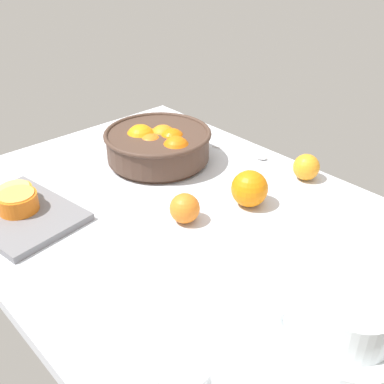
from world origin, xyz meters
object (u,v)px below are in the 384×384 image
orange_half_2 (16,194)px  cutting_board (20,214)px  juice_pitcher (342,369)px  fruit_bowl (158,145)px  loose_orange_0 (250,189)px  orange_half_1 (14,199)px  loose_orange_1 (184,208)px  spoon (248,154)px  orange_half_0 (18,202)px  loose_orange_2 (306,167)px

orange_half_2 → cutting_board: bearing=-20.8°
juice_pitcher → fruit_bowl: bearing=159.3°
loose_orange_0 → orange_half_1: bearing=-128.4°
loose_orange_1 → spoon: (-12.05, 34.07, -2.87)cm
fruit_bowl → orange_half_1: fruit_bowl is taller
orange_half_0 → loose_orange_0: size_ratio=1.03×
spoon → cutting_board: bearing=-102.5°
juice_pitcher → cutting_board: (-72.26, -12.07, -6.04)cm
spoon → orange_half_2: bearing=-106.6°
cutting_board → loose_orange_2: (31.73, 61.03, 2.51)cm
loose_orange_1 → orange_half_0: bearing=-135.3°
spoon → loose_orange_1: bearing=-70.5°
cutting_board → loose_orange_0: (30.27, 41.42, 3.42)cm
cutting_board → orange_half_1: bearing=169.1°
orange_half_1 → loose_orange_0: bearing=51.6°
orange_half_0 → loose_orange_1: size_ratio=1.31×
orange_half_0 → loose_orange_0: (30.78, 41.00, 0.53)cm
orange_half_2 → loose_orange_2: (35.90, 59.45, -0.22)cm
juice_pitcher → cutting_board: 73.51cm
juice_pitcher → orange_half_2: juice_pitcher is taller
loose_orange_0 → spoon: (-16.97, 18.70, -3.79)cm
juice_pitcher → orange_half_2: (-76.43, -10.48, -3.32)cm
orange_half_2 → loose_orange_2: size_ratio=1.13×
fruit_bowl → spoon: (13.82, 20.53, -4.58)cm
juice_pitcher → orange_half_1: 75.49cm
juice_pitcher → cutting_board: bearing=-170.5°
loose_orange_1 → spoon: bearing=109.5°
loose_orange_2 → spoon: 18.67cm
orange_half_1 → loose_orange_0: size_ratio=1.02×
cutting_board → orange_half_0: size_ratio=3.10×
juice_pitcher → orange_half_1: juice_pitcher is taller
orange_half_2 → fruit_bowl: bearing=84.5°
fruit_bowl → orange_half_1: size_ratio=3.29×
orange_half_1 → loose_orange_2: (33.99, 60.60, -0.32)cm
orange_half_0 → orange_half_2: (-3.66, 1.16, -0.16)cm
loose_orange_0 → cutting_board: bearing=-126.2°
fruit_bowl → juice_pitcher: bearing=-20.7°
orange_half_1 → orange_half_2: (-1.92, 1.15, -0.11)cm
fruit_bowl → loose_orange_1: 29.25cm
loose_orange_1 → loose_orange_2: bearing=79.7°
juice_pitcher → loose_orange_0: size_ratio=2.26×
orange_half_0 → loose_orange_2: 68.65cm
spoon → juice_pitcher: bearing=-39.2°
loose_orange_0 → loose_orange_1: (-4.91, -15.37, -0.92)cm
juice_pitcher → orange_half_0: bearing=-170.9°
juice_pitcher → loose_orange_0: juice_pitcher is taller
fruit_bowl → spoon: bearing=56.1°
loose_orange_2 → orange_half_1: bearing=-119.3°
fruit_bowl → loose_orange_0: fruit_bowl is taller
loose_orange_0 → loose_orange_2: bearing=85.7°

